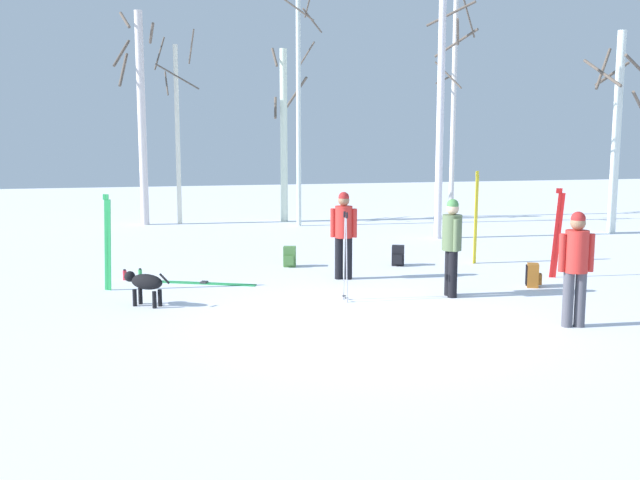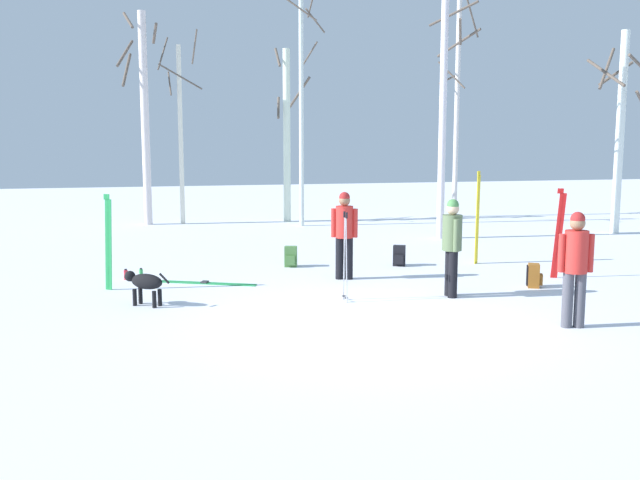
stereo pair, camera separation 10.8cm
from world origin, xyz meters
name	(u,v)px [view 2 (the right image)]	position (x,y,z in m)	size (l,w,h in m)	color
ground_plane	(369,324)	(0.00, 0.00, 0.00)	(60.00, 60.00, 0.00)	white
person_0	(344,230)	(0.50, 3.42, 0.98)	(0.50, 0.34, 1.72)	black
person_1	(452,241)	(1.94, 1.50, 0.98)	(0.34, 0.52, 1.72)	black
person_2	(576,262)	(2.89, -0.82, 0.98)	(0.51, 0.34, 1.72)	#4C4C56
dog	(145,283)	(-3.29, 1.97, 0.39)	(0.75, 0.56, 0.57)	black
ski_pair_planted_0	(477,218)	(3.77, 4.47, 1.01)	(0.13, 0.11, 2.03)	yellow
ski_pair_planted_1	(108,243)	(-3.93, 3.38, 0.87)	(0.17, 0.12, 1.76)	green
ski_pair_planted_2	(559,234)	(4.64, 2.61, 0.88)	(0.24, 0.10, 1.78)	red
ski_pair_lying_0	(207,283)	(-2.16, 3.56, 0.01)	(1.83, 0.94, 0.05)	green
ski_poles_0	(345,254)	(0.04, 1.57, 0.81)	(0.07, 0.26, 1.53)	#B2B2BC
backpack_0	(291,257)	(-0.28, 4.98, 0.21)	(0.30, 0.33, 0.44)	#4C7F3F
backpack_1	(534,276)	(3.75, 1.89, 0.21)	(0.34, 0.32, 0.44)	#99591E
backpack_2	(399,256)	(2.03, 4.58, 0.21)	(0.32, 0.34, 0.44)	black
water_bottle_0	(141,276)	(-3.38, 3.96, 0.13)	(0.07, 0.07, 0.28)	green
water_bottle_1	(126,275)	(-3.68, 4.29, 0.10)	(0.08, 0.08, 0.21)	red
birch_tree_0	(144,114)	(-3.34, 13.20, 3.43)	(1.27, 1.35, 6.50)	silver
birch_tree_1	(180,128)	(-2.25, 13.14, 2.99)	(1.32, 1.33, 5.94)	silver
birch_tree_2	(287,133)	(1.09, 13.06, 2.84)	(1.12, 1.10, 5.51)	silver
birch_tree_3	(302,105)	(1.33, 11.81, 3.68)	(1.45, 1.22, 7.28)	silver
birch_tree_4	(444,88)	(4.48, 8.32, 4.02)	(1.09, 1.55, 7.86)	silver
birch_tree_5	(457,102)	(6.88, 13.08, 3.88)	(1.40, 1.31, 7.56)	silver
birch_tree_6	(620,127)	(9.70, 8.17, 3.02)	(1.65, 1.54, 5.65)	silver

